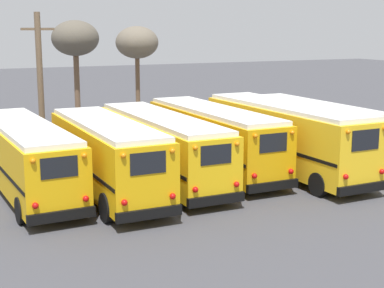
# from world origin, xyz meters

# --- Properties ---
(ground_plane) EXTENTS (160.00, 160.00, 0.00)m
(ground_plane) POSITION_xyz_m (0.00, 0.00, 0.00)
(ground_plane) COLOR #424247
(school_bus_0) EXTENTS (2.77, 10.58, 2.94)m
(school_bus_0) POSITION_xyz_m (-7.34, 0.75, 1.61)
(school_bus_0) COLOR #EAAA0F
(school_bus_0) RESTS_ON ground
(school_bus_1) EXTENTS (2.49, 9.53, 3.09)m
(school_bus_1) POSITION_xyz_m (-4.41, -0.93, 1.70)
(school_bus_1) COLOR #EAAA0F
(school_bus_1) RESTS_ON ground
(school_bus_2) EXTENTS (2.46, 10.66, 2.97)m
(school_bus_2) POSITION_xyz_m (-1.47, 0.27, 1.62)
(school_bus_2) COLOR yellow
(school_bus_2) RESTS_ON ground
(school_bus_3) EXTENTS (2.48, 10.46, 3.05)m
(school_bus_3) POSITION_xyz_m (1.47, 0.90, 1.66)
(school_bus_3) COLOR #E5A00C
(school_bus_3) RESTS_ON ground
(school_bus_4) EXTENTS (2.77, 10.87, 3.29)m
(school_bus_4) POSITION_xyz_m (4.41, -0.84, 1.79)
(school_bus_4) COLOR yellow
(school_bus_4) RESTS_ON ground
(school_bus_5) EXTENTS (2.49, 10.04, 2.97)m
(school_bus_5) POSITION_xyz_m (7.34, 0.81, 1.62)
(school_bus_5) COLOR yellow
(school_bus_5) RESTS_ON ground
(utility_pole) EXTENTS (1.80, 0.33, 7.64)m
(utility_pole) POSITION_xyz_m (-4.91, 9.30, 3.94)
(utility_pole) COLOR brown
(utility_pole) RESTS_ON ground
(bare_tree_0) EXTENTS (2.77, 2.77, 6.90)m
(bare_tree_0) POSITION_xyz_m (2.05, 12.65, 5.78)
(bare_tree_0) COLOR brown
(bare_tree_0) RESTS_ON ground
(bare_tree_1) EXTENTS (3.49, 3.49, 7.35)m
(bare_tree_1) POSITION_xyz_m (-0.13, 19.80, 5.95)
(bare_tree_1) COLOR brown
(bare_tree_1) RESTS_ON ground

